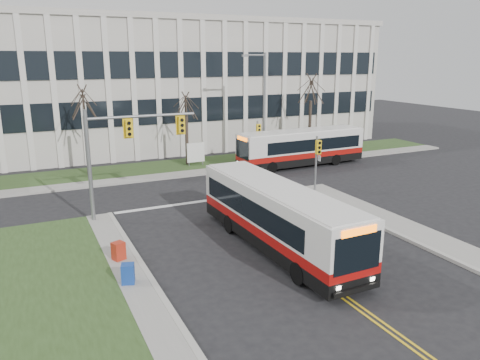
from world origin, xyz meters
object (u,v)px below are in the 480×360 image
streetlight (263,102)px  bus_main (277,218)px  newspaper_box_blue (128,275)px  newspaper_box_red (119,252)px  bus_cross (301,149)px  directory_sign (196,153)px

streetlight → bus_main: streetlight is taller
newspaper_box_blue → newspaper_box_red: same height
bus_cross → newspaper_box_red: (-17.65, -12.71, -1.00)m
directory_sign → newspaper_box_blue: directory_sign is taller
directory_sign → bus_main: size_ratio=0.18×
directory_sign → newspaper_box_red: bearing=-120.6°
directory_sign → newspaper_box_blue: size_ratio=2.11×
streetlight → bus_cross: streetlight is taller
bus_main → newspaper_box_blue: 7.37m
streetlight → newspaper_box_red: 21.76m
newspaper_box_red → bus_cross: bearing=13.5°
directory_sign → bus_cross: 8.79m
bus_main → newspaper_box_red: bearing=166.1°
directory_sign → bus_cross: bearing=-23.5°
newspaper_box_blue → bus_cross: bearing=58.0°
bus_cross → newspaper_box_blue: size_ratio=11.64×
directory_sign → newspaper_box_red: directory_sign is taller
streetlight → bus_main: (-7.99, -16.50, -3.69)m
bus_cross → newspaper_box_blue: (-17.77, -15.14, -1.00)m
bus_main → bus_cross: 17.75m
streetlight → bus_main: bearing=-115.8°
bus_cross → newspaper_box_red: bus_cross is taller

